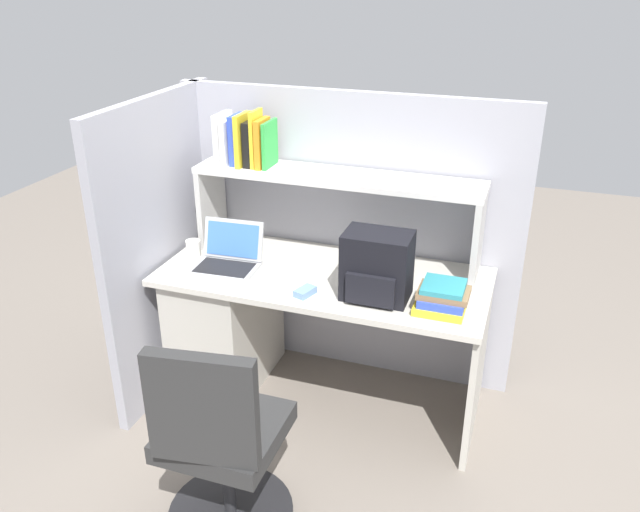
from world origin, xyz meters
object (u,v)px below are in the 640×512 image
object	(u,v)px
backpack	(377,267)
office_chair	(221,452)
paper_cup	(193,248)
laptop	(228,258)
computer_mouse	(305,292)

from	to	relation	value
backpack	office_chair	size ratio (longest dim) A/B	0.34
backpack	paper_cup	bearing A→B (deg)	172.78
laptop	paper_cup	xyz separation A→B (m)	(-0.23, 0.06, -0.01)
laptop	computer_mouse	xyz separation A→B (m)	(0.46, -0.15, -0.03)
office_chair	computer_mouse	bearing A→B (deg)	-104.66
laptop	backpack	bearing A→B (deg)	-4.89
laptop	computer_mouse	world-z (taller)	laptop
paper_cup	backpack	bearing A→B (deg)	-7.22
backpack	computer_mouse	size ratio (longest dim) A/B	3.00
backpack	paper_cup	xyz separation A→B (m)	(-1.00, 0.13, -0.11)
laptop	office_chair	xyz separation A→B (m)	(0.38, -0.88, -0.39)
backpack	computer_mouse	world-z (taller)	backpack
computer_mouse	laptop	bearing A→B (deg)	-179.43
paper_cup	office_chair	bearing A→B (deg)	-57.01
office_chair	backpack	bearing A→B (deg)	-123.95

